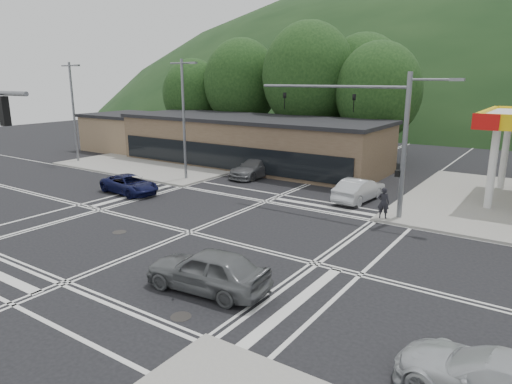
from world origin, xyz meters
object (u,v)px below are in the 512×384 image
Objects in this scene: car_silver_east at (499,383)px; car_northbound at (256,168)px; car_grey_center at (208,270)px; pedestrian at (383,203)px; car_queue_a at (359,190)px; car_blue_west at (130,184)px; car_queue_b at (352,164)px.

car_northbound is (-19.44, 18.42, 0.03)m from car_silver_east.
car_grey_center is 12.25m from pedestrian.
car_northbound is at bearing -157.12° from car_grey_center.
car_queue_a and car_northbound have the same top height.
car_grey_center reaches higher than car_northbound.
car_queue_b is at bearing -27.14° from car_blue_west.
car_blue_west is 16.10m from car_grey_center.
car_silver_east reaches higher than car_blue_west.
car_silver_east is 14.85m from pedestrian.
car_queue_b reaches higher than car_blue_west.
car_queue_b is (-3.85, 8.20, -0.03)m from car_queue_a.
car_queue_b is at bearing 50.29° from car_northbound.
pedestrian is (2.51, 11.99, 0.21)m from car_grey_center.
car_grey_center is at bearing 95.87° from car_queue_a.
car_queue_a is at bearing 174.41° from car_grey_center.
car_queue_b is 0.82× the size of car_northbound.
car_blue_west is at bearing 48.57° from car_queue_b.
car_silver_east is 1.18× the size of car_queue_b.
car_northbound reaches higher than car_silver_east.
car_queue_a is 9.06m from car_queue_b.
car_queue_a is 0.88× the size of car_northbound.
car_silver_east reaches higher than car_queue_b.
car_silver_east is at bearing 111.07° from car_queue_b.
car_queue_a is (13.68, 6.92, 0.11)m from car_blue_west.
car_grey_center reaches higher than car_blue_west.
car_blue_west is 25.31m from car_silver_east.
pedestrian is at bearing -19.96° from car_northbound.
car_blue_west is at bearing -103.76° from car_silver_east.
car_queue_a is (-9.90, 16.12, 0.03)m from car_silver_east.
car_northbound is (-5.69, -5.91, 0.03)m from car_queue_b.
car_queue_a is (-0.14, 15.17, -0.07)m from car_grey_center.
pedestrian is at bearing 135.16° from car_queue_a.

